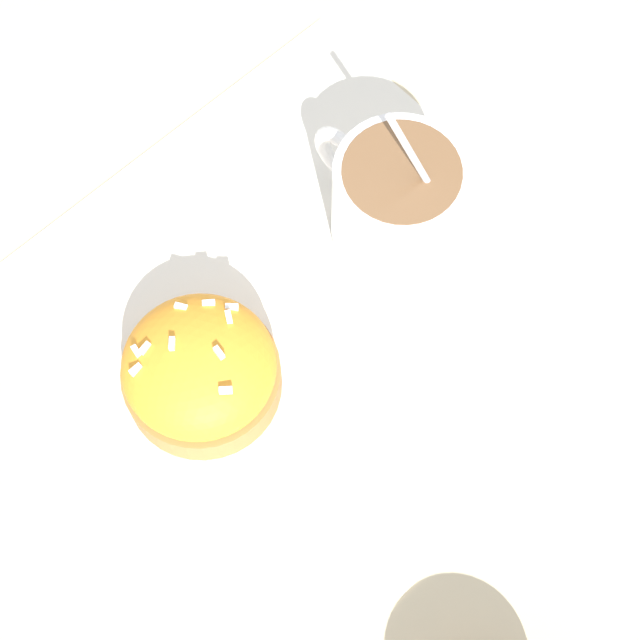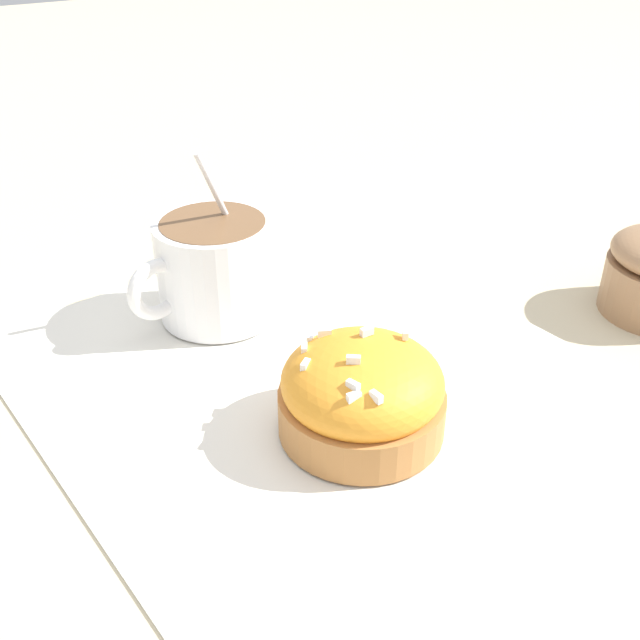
% 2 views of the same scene
% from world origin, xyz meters
% --- Properties ---
extents(ground_plane, '(3.00, 3.00, 0.00)m').
position_xyz_m(ground_plane, '(0.00, 0.00, 0.00)').
color(ground_plane, '#C6B793').
extents(paper_napkin, '(0.33, 0.34, 0.00)m').
position_xyz_m(paper_napkin, '(0.00, 0.00, 0.00)').
color(paper_napkin, white).
rests_on(paper_napkin, ground_plane).
extents(coffee_cup, '(0.08, 0.10, 0.12)m').
position_xyz_m(coffee_cup, '(0.07, 0.02, 0.04)').
color(coffee_cup, white).
rests_on(coffee_cup, paper_napkin).
extents(frosted_pastry, '(0.09, 0.09, 0.06)m').
position_xyz_m(frosted_pastry, '(-0.08, -0.00, 0.03)').
color(frosted_pastry, '#B2753D').
rests_on(frosted_pastry, paper_napkin).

